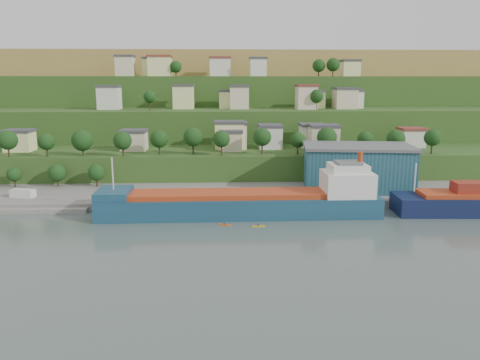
{
  "coord_description": "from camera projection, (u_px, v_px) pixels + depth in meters",
  "views": [
    {
      "loc": [
        -0.75,
        -102.3,
        32.67
      ],
      "look_at": [
        4.02,
        15.0,
        7.97
      ],
      "focal_mm": 35.0,
      "sensor_mm": 36.0,
      "label": 1
    }
  ],
  "objects": [
    {
      "name": "pebble_beach",
      "position": [
        21.0,
        205.0,
        126.1
      ],
      "size": [
        40.0,
        18.0,
        2.4
      ],
      "primitive_type": "cube",
      "color": "slate",
      "rests_on": "ground"
    },
    {
      "name": "hillside",
      "position": [
        222.0,
        139.0,
        271.72
      ],
      "size": [
        360.0,
        210.39,
        96.0
      ],
      "color": "#284719",
      "rests_on": "ground"
    },
    {
      "name": "dinghy",
      "position": [
        67.0,
        202.0,
        123.12
      ],
      "size": [
        3.65,
        1.51,
        0.72
      ],
      "primitive_type": "cube",
      "rotation": [
        0.0,
        0.0,
        0.05
      ],
      "color": "silver",
      "rests_on": "pebble_beach"
    },
    {
      "name": "warehouse",
      "position": [
        357.0,
        167.0,
        136.17
      ],
      "size": [
        33.19,
        22.84,
        12.8
      ],
      "rotation": [
        0.0,
        0.0,
        -0.13
      ],
      "color": "#1B4853",
      "rests_on": "quay"
    },
    {
      "name": "quay",
      "position": [
        293.0,
        197.0,
        134.95
      ],
      "size": [
        220.0,
        26.0,
        4.0
      ],
      "primitive_type": "cube",
      "color": "slate",
      "rests_on": "ground"
    },
    {
      "name": "kayak_orange",
      "position": [
        225.0,
        224.0,
        108.66
      ],
      "size": [
        2.96,
        1.6,
        0.74
      ],
      "rotation": [
        0.0,
        0.0,
        -0.38
      ],
      "color": "#F85816",
      "rests_on": "ground"
    },
    {
      "name": "ground",
      "position": [
        225.0,
        228.0,
        106.78
      ],
      "size": [
        500.0,
        500.0,
        0.0
      ],
      "primitive_type": "plane",
      "color": "#485852",
      "rests_on": "ground"
    },
    {
      "name": "caravan",
      "position": [
        23.0,
        195.0,
        126.61
      ],
      "size": [
        6.81,
        3.96,
        2.98
      ],
      "primitive_type": "cube",
      "rotation": [
        0.0,
        0.0,
        -0.21
      ],
      "color": "silver",
      "rests_on": "pebble_beach"
    },
    {
      "name": "kayak_yellow",
      "position": [
        259.0,
        226.0,
        107.6
      ],
      "size": [
        3.13,
        0.74,
        0.78
      ],
      "rotation": [
        0.0,
        0.0,
        0.07
      ],
      "color": "gold",
      "rests_on": "ground"
    },
    {
      "name": "cargo_ship_near",
      "position": [
        249.0,
        204.0,
        116.02
      ],
      "size": [
        69.55,
        11.72,
        17.85
      ],
      "rotation": [
        0.0,
        0.0,
        0.01
      ],
      "color": "navy",
      "rests_on": "ground"
    }
  ]
}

